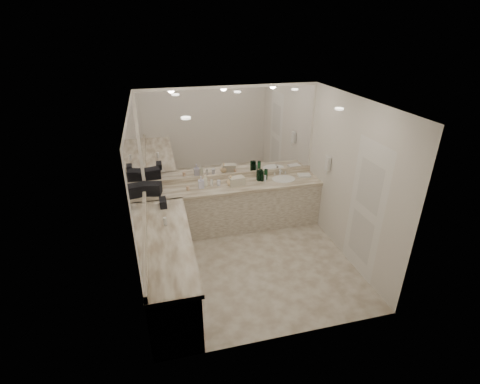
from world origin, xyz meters
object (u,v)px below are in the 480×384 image
object	(u,v)px
sink	(284,179)
soap_bottle_b	(201,182)
black_toiletry_bag	(151,189)
soap_bottle_a	(205,181)
cream_cosmetic_case	(237,181)
soap_bottle_c	(231,180)
hand_towel	(304,175)
wall_phone	(328,163)

from	to	relation	value
sink	soap_bottle_b	size ratio (longest dim) A/B	2.00
black_toiletry_bag	soap_bottle_a	bearing A→B (deg)	4.99
cream_cosmetic_case	soap_bottle_c	world-z (taller)	soap_bottle_c
cream_cosmetic_case	hand_towel	xyz separation A→B (m)	(1.35, 0.07, -0.06)
sink	wall_phone	distance (m)	0.91
cream_cosmetic_case	soap_bottle_b	size ratio (longest dim) A/B	1.23
cream_cosmetic_case	soap_bottle_b	world-z (taller)	soap_bottle_b
sink	black_toiletry_bag	bearing A→B (deg)	-179.07
wall_phone	soap_bottle_a	distance (m)	2.18
wall_phone	cream_cosmetic_case	bearing A→B (deg)	163.01
hand_towel	soap_bottle_c	distance (m)	1.46
cream_cosmetic_case	soap_bottle_a	bearing A→B (deg)	163.80
black_toiletry_bag	hand_towel	distance (m)	2.86
sink	hand_towel	size ratio (longest dim) A/B	1.89
black_toiletry_bag	wall_phone	bearing A→B (deg)	-8.64
soap_bottle_b	soap_bottle_c	world-z (taller)	soap_bottle_b
black_toiletry_bag	cream_cosmetic_case	distance (m)	1.51
soap_bottle_c	sink	bearing A→B (deg)	1.07
wall_phone	hand_towel	world-z (taller)	wall_phone
sink	wall_phone	world-z (taller)	wall_phone
sink	black_toiletry_bag	distance (m)	2.43
wall_phone	cream_cosmetic_case	world-z (taller)	wall_phone
wall_phone	hand_towel	size ratio (longest dim) A/B	1.03
hand_towel	soap_bottle_c	world-z (taller)	soap_bottle_c
sink	soap_bottle_c	size ratio (longest dim) A/B	2.31
cream_cosmetic_case	wall_phone	bearing A→B (deg)	-25.15
cream_cosmetic_case	soap_bottle_c	size ratio (longest dim) A/B	1.42
soap_bottle_a	black_toiletry_bag	bearing A→B (deg)	-175.01
sink	soap_bottle_a	distance (m)	1.48
cream_cosmetic_case	hand_towel	world-z (taller)	cream_cosmetic_case
soap_bottle_b	cream_cosmetic_case	bearing A→B (deg)	-2.53
cream_cosmetic_case	soap_bottle_a	world-z (taller)	soap_bottle_a
sink	soap_bottle_c	xyz separation A→B (m)	(-1.02, -0.02, 0.10)
hand_towel	soap_bottle_b	distance (m)	1.99
black_toiletry_bag	soap_bottle_a	size ratio (longest dim) A/B	1.59
soap_bottle_c	cream_cosmetic_case	bearing A→B (deg)	-8.49
wall_phone	hand_towel	distance (m)	0.71
sink	soap_bottle_b	distance (m)	1.56
cream_cosmetic_case	soap_bottle_a	distance (m)	0.56
wall_phone	soap_bottle_c	world-z (taller)	wall_phone
cream_cosmetic_case	sink	bearing A→B (deg)	-5.99
cream_cosmetic_case	soap_bottle_c	distance (m)	0.11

